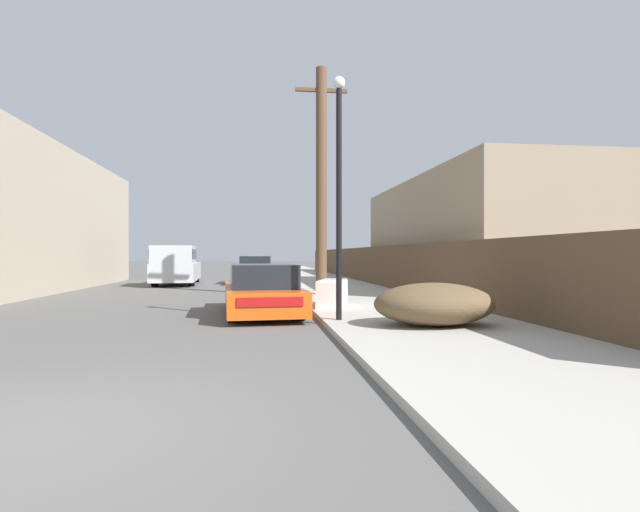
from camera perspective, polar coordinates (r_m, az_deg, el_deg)
The scene contains 11 objects.
ground_plane at distance 4.86m, azimuth -30.47°, elevation -17.58°, with size 220.00×220.00×0.00m, color #595654.
sidewalk_curb at distance 28.01m, azimuth -0.18°, elevation -2.75°, with size 4.20×63.00×0.12m, color #ADA89E.
discarded_fridge at distance 13.04m, azimuth 1.43°, elevation -4.28°, with size 1.05×1.68×0.72m.
parked_sports_car_red at distance 12.46m, azimuth -6.67°, elevation -4.05°, with size 2.05×4.81×1.24m.
car_parked_mid at distance 25.65m, azimuth -7.31°, elevation -1.68°, with size 1.92×4.52×1.40m.
pickup_truck at distance 25.33m, azimuth -16.13°, elevation -1.06°, with size 2.27×5.94×1.89m.
utility_pole at distance 17.42m, azimuth 0.16°, elevation 8.81°, with size 1.80×0.38×7.82m.
street_lamp at distance 10.51m, azimuth 2.17°, elevation 8.69°, with size 0.26×0.26×5.07m.
brush_pile at distance 9.86m, azimuth 12.92°, elevation -5.37°, with size 2.34×1.80×0.82m.
wooden_fence at distance 25.57m, azimuth 4.94°, elevation -0.95°, with size 0.08×40.82×1.73m, color brown.
building_right_house at distance 22.29m, azimuth 17.47°, elevation 2.28°, with size 6.00×13.93×4.62m, color gray.
Camera 1 is at (1.82, -4.25, 1.48)m, focal length 28.00 mm.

